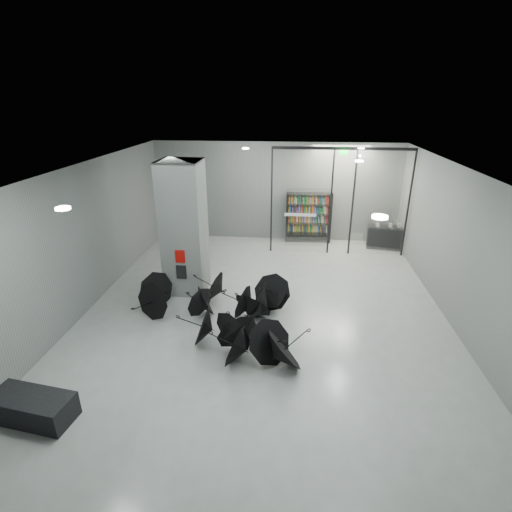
# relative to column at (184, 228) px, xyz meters

# --- Properties ---
(room) EXTENTS (14.00, 14.02, 4.01)m
(room) POSITION_rel_column_xyz_m (2.50, -2.00, 0.84)
(room) COLOR gray
(room) RESTS_ON ground
(column) EXTENTS (1.20, 1.20, 4.00)m
(column) POSITION_rel_column_xyz_m (0.00, 0.00, 0.00)
(column) COLOR slate
(column) RESTS_ON ground
(fire_cabinet) EXTENTS (0.28, 0.04, 0.38)m
(fire_cabinet) POSITION_rel_column_xyz_m (0.00, -0.62, -0.65)
(fire_cabinet) COLOR #A50A07
(fire_cabinet) RESTS_ON column
(info_panel) EXTENTS (0.30, 0.03, 0.42)m
(info_panel) POSITION_rel_column_xyz_m (0.00, -0.62, -1.15)
(info_panel) COLOR black
(info_panel) RESTS_ON column
(exit_sign) EXTENTS (0.30, 0.06, 0.15)m
(exit_sign) POSITION_rel_column_xyz_m (4.90, 3.30, 1.82)
(exit_sign) COLOR #0CE533
(exit_sign) RESTS_ON room
(glass_partition) EXTENTS (5.06, 0.08, 4.00)m
(glass_partition) POSITION_rel_column_xyz_m (4.89, 3.50, 0.18)
(glass_partition) COLOR silver
(glass_partition) RESTS_ON ground
(bench) EXTENTS (1.65, 0.89, 0.51)m
(bench) POSITION_rel_column_xyz_m (-1.53, -5.54, -1.75)
(bench) COLOR black
(bench) RESTS_ON ground
(bookshelf) EXTENTS (1.86, 0.43, 2.04)m
(bookshelf) POSITION_rel_column_xyz_m (3.86, 4.75, -0.98)
(bookshelf) COLOR black
(bookshelf) RESTS_ON ground
(shop_counter) EXTENTS (1.55, 0.82, 0.88)m
(shop_counter) POSITION_rel_column_xyz_m (6.95, 4.24, -1.56)
(shop_counter) COLOR black
(shop_counter) RESTS_ON ground
(umbrella_cluster) EXTENTS (5.15, 4.33, 1.33)m
(umbrella_cluster) POSITION_rel_column_xyz_m (1.72, -2.21, -1.68)
(umbrella_cluster) COLOR black
(umbrella_cluster) RESTS_ON ground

